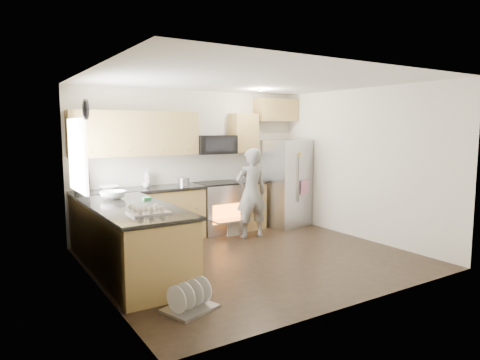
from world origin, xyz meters
TOP-DOWN VIEW (x-y plane):
  - ground at (0.00, 0.00)m, footprint 4.50×4.50m
  - room_shell at (-0.04, 0.02)m, footprint 4.54×4.04m
  - back_cabinet_run at (-0.59, 1.75)m, footprint 4.45×0.64m
  - peninsula at (-1.75, 0.25)m, footprint 0.96×2.36m
  - stove_range at (0.35, 1.69)m, footprint 0.76×0.97m
  - refrigerator at (1.77, 1.45)m, footprint 0.93×0.78m
  - person at (0.66, 1.04)m, footprint 0.63×0.47m
  - dish_rack at (-1.60, -1.16)m, footprint 0.62×0.56m

SIDE VIEW (x-z plane):
  - ground at x=0.00m, z-range 0.00..0.00m
  - dish_rack at x=-1.60m, z-range -0.07..0.25m
  - peninsula at x=-1.75m, z-range -0.05..0.98m
  - stove_range at x=0.35m, z-range -0.22..1.57m
  - person at x=0.66m, z-range 0.00..1.58m
  - refrigerator at x=1.77m, z-range 0.00..1.69m
  - back_cabinet_run at x=-0.59m, z-range -0.29..2.21m
  - room_shell at x=-0.04m, z-range 0.36..2.98m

